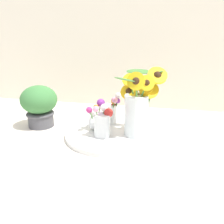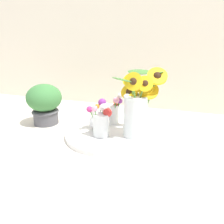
% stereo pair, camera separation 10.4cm
% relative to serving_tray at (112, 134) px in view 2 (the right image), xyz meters
% --- Properties ---
extents(ground_plane, '(6.00, 6.00, 0.00)m').
position_rel_serving_tray_xyz_m(ground_plane, '(0.04, -0.05, -0.01)').
color(ground_plane, silver).
extents(serving_tray, '(0.46, 0.46, 0.02)m').
position_rel_serving_tray_xyz_m(serving_tray, '(0.00, 0.00, 0.00)').
color(serving_tray, white).
rests_on(serving_tray, ground_plane).
extents(mason_jar_sunflowers, '(0.24, 0.25, 0.33)m').
position_rel_serving_tray_xyz_m(mason_jar_sunflowers, '(0.12, -0.01, 0.15)').
color(mason_jar_sunflowers, silver).
rests_on(mason_jar_sunflowers, serving_tray).
extents(vase_small_center, '(0.09, 0.09, 0.15)m').
position_rel_serving_tray_xyz_m(vase_small_center, '(-0.03, -0.06, 0.08)').
color(vase_small_center, white).
rests_on(vase_small_center, serving_tray).
extents(vase_bulb_right, '(0.08, 0.11, 0.15)m').
position_rel_serving_tray_xyz_m(vase_bulb_right, '(-0.09, 0.01, 0.07)').
color(vase_bulb_right, white).
rests_on(vase_bulb_right, serving_tray).
extents(vase_small_back, '(0.08, 0.08, 0.17)m').
position_rel_serving_tray_xyz_m(vase_small_back, '(-0.02, 0.11, 0.08)').
color(vase_small_back, white).
rests_on(vase_small_back, serving_tray).
extents(potted_plant, '(0.19, 0.19, 0.23)m').
position_rel_serving_tray_xyz_m(potted_plant, '(-0.41, 0.04, 0.11)').
color(potted_plant, '#4C4C51').
rests_on(potted_plant, ground_plane).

